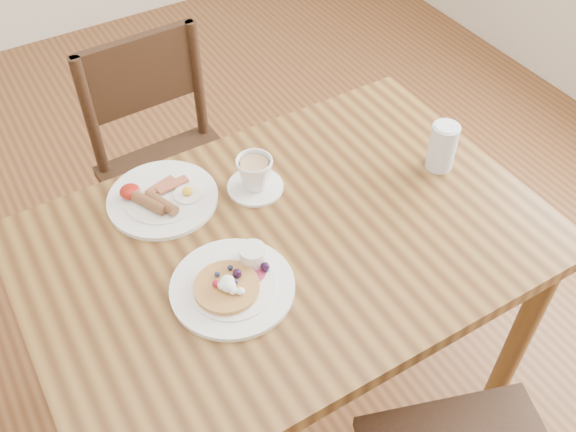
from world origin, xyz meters
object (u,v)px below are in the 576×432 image
Objects in this scene: chair_far at (171,165)px; water_glass at (442,147)px; pancake_plate at (234,283)px; teacup_saucer at (255,175)px; dining_table at (288,264)px; breakfast_plate at (161,198)px.

chair_far reaches higher than water_glass.
teacup_saucer is at bearing 52.58° from pancake_plate.
dining_table is at bearing 20.36° from pancake_plate.
water_glass is (0.63, 0.08, 0.05)m from pancake_plate.
breakfast_plate is 0.23m from teacup_saucer.
water_glass is (0.66, -0.25, 0.05)m from breakfast_plate.
chair_far reaches higher than breakfast_plate.
water_glass reaches higher than breakfast_plate.
chair_far is 3.26× the size of breakfast_plate.
pancake_plate is at bearing -84.71° from breakfast_plate.
teacup_saucer is (0.22, -0.08, 0.03)m from breakfast_plate.
dining_table is 0.35m from breakfast_plate.
chair_far reaches higher than pancake_plate.
teacup_saucer is at bearing 159.09° from water_glass.
dining_table is 9.43× the size of water_glass.
pancake_plate is 0.31m from teacup_saucer.
teacup_saucer is (0.19, 0.25, 0.03)m from pancake_plate.
pancake_plate is 1.93× the size of teacup_saucer.
water_glass is at bearing -20.37° from breakfast_plate.
pancake_plate is (-0.13, -0.72, 0.27)m from chair_far.
chair_far is (-0.04, 0.65, -0.16)m from dining_table.
dining_table is at bearing 91.79° from chair_far.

